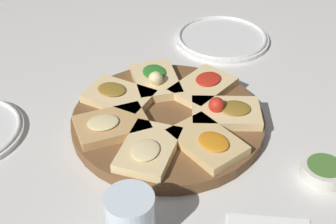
% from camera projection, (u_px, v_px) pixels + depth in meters
% --- Properties ---
extents(ground_plane, '(3.00, 3.00, 0.00)m').
position_uv_depth(ground_plane, '(168.00, 125.00, 0.95)').
color(ground_plane, silver).
extents(serving_board, '(0.39, 0.39, 0.03)m').
position_uv_depth(serving_board, '(168.00, 121.00, 0.95)').
color(serving_board, brown).
rests_on(serving_board, ground_plane).
extents(focaccia_slice_0, '(0.14, 0.10, 0.03)m').
position_uv_depth(focaccia_slice_0, '(111.00, 125.00, 0.90)').
color(focaccia_slice_0, tan).
rests_on(focaccia_slice_0, serving_board).
extents(focaccia_slice_1, '(0.15, 0.16, 0.03)m').
position_uv_depth(focaccia_slice_1, '(148.00, 149.00, 0.84)').
color(focaccia_slice_1, '#E5C689').
rests_on(focaccia_slice_1, serving_board).
extents(focaccia_slice_2, '(0.14, 0.16, 0.03)m').
position_uv_depth(focaccia_slice_2, '(208.00, 142.00, 0.86)').
color(focaccia_slice_2, '#DBB775').
rests_on(focaccia_slice_2, serving_board).
extents(focaccia_slice_3, '(0.16, 0.13, 0.04)m').
position_uv_depth(focaccia_slice_3, '(226.00, 112.00, 0.93)').
color(focaccia_slice_3, '#E5C689').
rests_on(focaccia_slice_3, serving_board).
extents(focaccia_slice_4, '(0.16, 0.15, 0.03)m').
position_uv_depth(focaccia_slice_4, '(204.00, 86.00, 1.00)').
color(focaccia_slice_4, '#E5C689').
rests_on(focaccia_slice_4, serving_board).
extents(focaccia_slice_5, '(0.10, 0.14, 0.04)m').
position_uv_depth(focaccia_slice_5, '(156.00, 80.00, 1.02)').
color(focaccia_slice_5, '#E5C689').
rests_on(focaccia_slice_5, serving_board).
extents(focaccia_slice_6, '(0.16, 0.16, 0.03)m').
position_uv_depth(focaccia_slice_6, '(118.00, 96.00, 0.97)').
color(focaccia_slice_6, '#E5C689').
rests_on(focaccia_slice_6, serving_board).
extents(plate_right, '(0.25, 0.25, 0.02)m').
position_uv_depth(plate_right, '(222.00, 38.00, 1.23)').
color(plate_right, white).
rests_on(plate_right, ground_plane).
extents(water_glass, '(0.08, 0.08, 0.10)m').
position_uv_depth(water_glass, '(131.00, 220.00, 0.70)').
color(water_glass, silver).
rests_on(water_glass, ground_plane).
extents(dipping_bowl, '(0.08, 0.08, 0.03)m').
position_uv_depth(dipping_bowl, '(324.00, 170.00, 0.83)').
color(dipping_bowl, silver).
rests_on(dipping_bowl, ground_plane).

